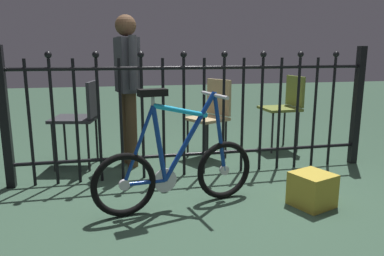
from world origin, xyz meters
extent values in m
plane|color=#324C3A|center=(0.00, 0.00, 0.00)|extent=(20.00, 20.00, 0.00)
cylinder|color=black|center=(-1.67, 0.66, 0.55)|extent=(0.03, 0.03, 1.10)
cylinder|color=black|center=(-1.48, 0.66, 0.55)|extent=(0.03, 0.03, 1.10)
cylinder|color=black|center=(-1.29, 0.66, 0.55)|extent=(0.03, 0.03, 1.10)
sphere|color=black|center=(-1.29, 0.66, 1.13)|extent=(0.06, 0.06, 0.06)
cylinder|color=black|center=(-1.10, 0.66, 0.55)|extent=(0.03, 0.03, 1.10)
cylinder|color=black|center=(-0.90, 0.66, 0.55)|extent=(0.03, 0.03, 1.10)
sphere|color=black|center=(-0.90, 0.66, 1.13)|extent=(0.06, 0.06, 0.06)
cylinder|color=black|center=(-0.71, 0.66, 0.55)|extent=(0.03, 0.03, 1.10)
cylinder|color=black|center=(-0.52, 0.66, 0.55)|extent=(0.03, 0.03, 1.10)
sphere|color=black|center=(-0.52, 0.66, 1.13)|extent=(0.06, 0.06, 0.06)
cylinder|color=black|center=(-0.33, 0.66, 0.55)|extent=(0.03, 0.03, 1.10)
cylinder|color=black|center=(-0.14, 0.66, 0.55)|extent=(0.03, 0.03, 1.10)
sphere|color=black|center=(-0.14, 0.66, 1.13)|extent=(0.06, 0.06, 0.06)
cylinder|color=black|center=(0.05, 0.66, 0.55)|extent=(0.03, 0.03, 1.10)
cylinder|color=black|center=(0.24, 0.66, 0.55)|extent=(0.03, 0.03, 1.10)
sphere|color=black|center=(0.24, 0.66, 1.13)|extent=(0.06, 0.06, 0.06)
cylinder|color=black|center=(0.43, 0.66, 0.55)|extent=(0.03, 0.03, 1.10)
cylinder|color=black|center=(0.62, 0.66, 0.55)|extent=(0.03, 0.03, 1.10)
sphere|color=black|center=(0.62, 0.66, 1.13)|extent=(0.06, 0.06, 0.06)
cylinder|color=black|center=(0.81, 0.66, 0.55)|extent=(0.03, 0.03, 1.10)
cylinder|color=black|center=(1.00, 0.66, 0.55)|extent=(0.03, 0.03, 1.10)
sphere|color=black|center=(1.00, 0.66, 1.13)|extent=(0.06, 0.06, 0.06)
cylinder|color=black|center=(1.19, 0.66, 0.55)|extent=(0.03, 0.03, 1.10)
cylinder|color=black|center=(1.38, 0.66, 0.55)|extent=(0.03, 0.03, 1.10)
sphere|color=black|center=(1.38, 0.66, 1.13)|extent=(0.06, 0.06, 0.06)
cylinder|color=black|center=(0.00, 0.66, 0.20)|extent=(3.33, 0.03, 0.03)
cylinder|color=black|center=(0.00, 0.66, 1.01)|extent=(3.33, 0.03, 0.03)
cube|color=black|center=(-1.67, 0.66, 0.60)|extent=(0.07, 0.07, 1.21)
cube|color=black|center=(1.67, 0.66, 0.60)|extent=(0.07, 0.07, 1.21)
torus|color=black|center=(-0.73, -0.13, 0.23)|extent=(0.47, 0.14, 0.47)
cylinder|color=silver|center=(-0.73, -0.13, 0.23)|extent=(0.08, 0.04, 0.08)
torus|color=black|center=(0.06, 0.03, 0.23)|extent=(0.47, 0.14, 0.47)
cylinder|color=silver|center=(0.06, 0.03, 0.23)|extent=(0.08, 0.04, 0.08)
cylinder|color=navy|center=(-0.23, -0.03, 0.54)|extent=(0.43, 0.12, 0.65)
cylinder|color=#19A5D8|center=(-0.30, -0.04, 0.73)|extent=(0.42, 0.12, 0.14)
cylinder|color=navy|center=(-0.47, -0.08, 0.50)|extent=(0.12, 0.06, 0.57)
cylinder|color=navy|center=(-0.58, -0.10, 0.23)|extent=(0.31, 0.09, 0.04)
cylinder|color=navy|center=(-0.62, -0.11, 0.51)|extent=(0.25, 0.07, 0.56)
cylinder|color=navy|center=(0.01, 0.02, 0.54)|extent=(0.13, 0.06, 0.62)
cylinder|color=silver|center=(-0.04, 0.01, 0.84)|extent=(0.03, 0.03, 0.02)
cylinder|color=silver|center=(-0.04, 0.01, 0.83)|extent=(0.11, 0.40, 0.03)
cylinder|color=silver|center=(-0.51, -0.08, 0.82)|extent=(0.03, 0.03, 0.07)
cube|color=black|center=(-0.51, -0.08, 0.87)|extent=(0.21, 0.13, 0.05)
cylinder|color=silver|center=(-0.43, -0.07, 0.22)|extent=(0.18, 0.05, 0.18)
cylinder|color=black|center=(0.15, 0.96, 0.21)|extent=(0.02, 0.02, 0.42)
cylinder|color=black|center=(0.01, 1.23, 0.21)|extent=(0.02, 0.02, 0.42)
cylinder|color=black|center=(0.41, 1.10, 0.21)|extent=(0.02, 0.02, 0.42)
cylinder|color=black|center=(0.27, 1.36, 0.21)|extent=(0.02, 0.02, 0.42)
cube|color=tan|center=(0.21, 1.16, 0.44)|extent=(0.50, 0.50, 0.03)
cube|color=tan|center=(0.36, 1.24, 0.66)|extent=(0.19, 0.33, 0.39)
cylinder|color=black|center=(0.99, 1.17, 0.24)|extent=(0.02, 0.02, 0.48)
cylinder|color=black|center=(0.98, 1.50, 0.24)|extent=(0.02, 0.02, 0.48)
cylinder|color=black|center=(1.31, 1.19, 0.24)|extent=(0.02, 0.02, 0.48)
cylinder|color=black|center=(1.30, 1.51, 0.24)|extent=(0.02, 0.02, 0.48)
cube|color=olive|center=(1.14, 1.34, 0.49)|extent=(0.42, 0.42, 0.03)
cube|color=olive|center=(1.33, 1.35, 0.69)|extent=(0.04, 0.38, 0.36)
cylinder|color=black|center=(-1.36, 1.02, 0.24)|extent=(0.02, 0.02, 0.48)
cylinder|color=black|center=(-1.29, 1.35, 0.24)|extent=(0.02, 0.02, 0.48)
cylinder|color=black|center=(-1.03, 0.95, 0.24)|extent=(0.02, 0.02, 0.48)
cylinder|color=black|center=(-0.96, 1.28, 0.24)|extent=(0.02, 0.02, 0.48)
cube|color=#2D2D33|center=(-1.16, 1.15, 0.49)|extent=(0.50, 0.50, 0.03)
cube|color=#2D2D33|center=(-0.97, 1.11, 0.69)|extent=(0.11, 0.40, 0.35)
cylinder|color=#4C3823|center=(-0.61, 1.02, 0.38)|extent=(0.11, 0.11, 0.75)
cylinder|color=#4C3823|center=(-0.65, 1.17, 0.38)|extent=(0.11, 0.11, 0.75)
cube|color=#3F3F47|center=(-0.63, 1.10, 1.02)|extent=(0.25, 0.34, 0.53)
cylinder|color=#3F3F47|center=(-0.58, 0.90, 1.05)|extent=(0.08, 0.08, 0.51)
cylinder|color=#3F3F47|center=(-0.68, 1.29, 1.05)|extent=(0.08, 0.08, 0.51)
sphere|color=brown|center=(-0.63, 1.10, 1.40)|extent=(0.20, 0.20, 0.20)
cube|color=#B29933|center=(0.67, -0.25, 0.13)|extent=(0.35, 0.35, 0.26)
camera|label=1|loc=(-0.78, -2.60, 1.15)|focal=34.09mm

